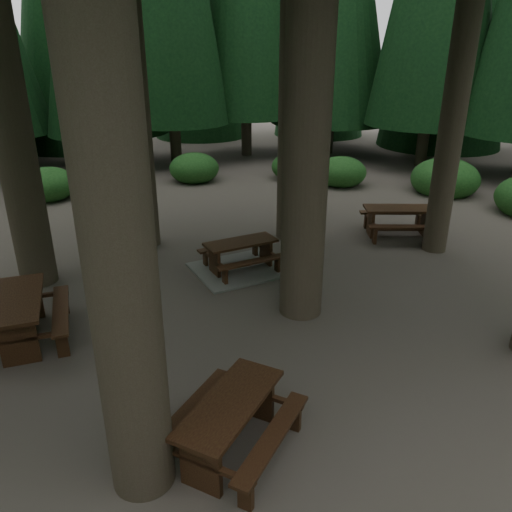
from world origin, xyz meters
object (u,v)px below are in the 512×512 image
object	(u,v)px
picnic_table_b	(21,312)
picnic_table_d	(398,217)
picnic_table_c	(241,261)
picnic_table_e	(230,418)

from	to	relation	value
picnic_table_b	picnic_table_d	size ratio (longest dim) A/B	0.87
picnic_table_c	picnic_table_e	distance (m)	5.76
picnic_table_d	picnic_table_c	bearing A→B (deg)	-150.68
picnic_table_b	picnic_table_c	bearing A→B (deg)	-70.78
picnic_table_b	picnic_table_c	distance (m)	4.93
picnic_table_b	picnic_table_d	xyz separation A→B (m)	(9.55, 2.29, -0.03)
picnic_table_b	picnic_table_e	distance (m)	4.71
picnic_table_b	picnic_table_e	size ratio (longest dim) A/B	0.86
picnic_table_b	picnic_table_e	bearing A→B (deg)	-144.11
picnic_table_b	picnic_table_c	xyz separation A→B (m)	(4.67, 1.56, -0.33)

